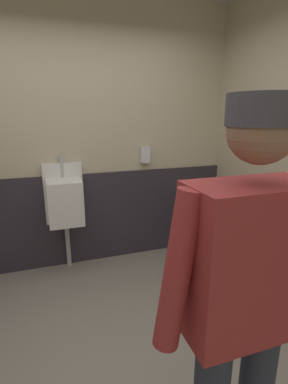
% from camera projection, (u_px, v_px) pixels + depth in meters
% --- Properties ---
extents(ground_plane, '(4.05, 3.77, 0.04)m').
position_uv_depth(ground_plane, '(111.00, 376.00, 1.88)').
color(ground_plane, gray).
extents(wall_back, '(4.05, 0.12, 2.80)m').
position_uv_depth(wall_back, '(73.00, 137.00, 3.00)').
color(wall_back, beige).
rests_on(wall_back, ground_plane).
extents(wainscot_band_back, '(3.45, 0.03, 1.02)m').
position_uv_depth(wainscot_band_back, '(79.00, 219.00, 3.17)').
color(wainscot_band_back, '#2D2833').
rests_on(wainscot_band_back, ground_plane).
extents(urinal_solo, '(0.40, 0.34, 1.24)m').
position_uv_depth(urinal_solo, '(65.00, 201.00, 2.92)').
color(urinal_solo, white).
rests_on(urinal_solo, ground_plane).
extents(person, '(0.68, 0.60, 1.70)m').
position_uv_depth(person, '(246.00, 293.00, 1.04)').
color(person, '#2D3342').
rests_on(person, ground_plane).
extents(trash_bin, '(0.37, 0.37, 0.56)m').
position_uv_depth(trash_bin, '(239.00, 260.00, 2.75)').
color(trash_bin, '#38383D').
rests_on(trash_bin, ground_plane).
extents(soap_dispenser, '(0.10, 0.07, 0.18)m').
position_uv_depth(soap_dispenser, '(145.00, 155.00, 3.20)').
color(soap_dispenser, silver).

